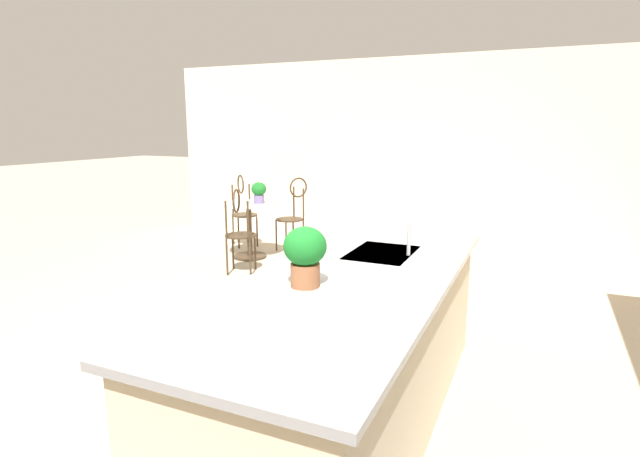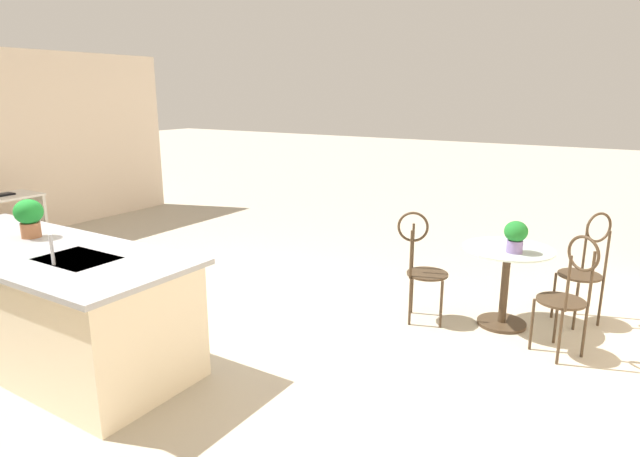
% 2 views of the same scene
% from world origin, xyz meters
% --- Properties ---
extents(ground_plane, '(40.00, 40.00, 0.00)m').
position_xyz_m(ground_plane, '(0.00, 0.00, 0.00)').
color(ground_plane, '#B2A893').
extents(wall_left_window, '(0.12, 7.80, 2.70)m').
position_xyz_m(wall_left_window, '(-4.26, 0.00, 1.35)').
color(wall_left_window, beige).
rests_on(wall_left_window, ground).
extents(kitchen_island, '(2.80, 1.06, 0.92)m').
position_xyz_m(kitchen_island, '(0.30, 0.85, 0.46)').
color(kitchen_island, beige).
rests_on(kitchen_island, ground).
extents(bistro_table, '(0.80, 0.80, 0.74)m').
position_xyz_m(bistro_table, '(-2.70, -1.74, 0.45)').
color(bistro_table, '#3D2D1E').
rests_on(bistro_table, ground).
extents(chair_near_window, '(0.52, 0.52, 1.04)m').
position_xyz_m(chair_near_window, '(-3.27, -1.37, 0.57)').
color(chair_near_window, '#3D2D1E').
rests_on(chair_near_window, ground).
extents(chair_by_island, '(0.52, 0.48, 1.04)m').
position_xyz_m(chair_by_island, '(-2.00, -1.44, 0.57)').
color(chair_by_island, '#3D2D1E').
rests_on(chair_by_island, ground).
extents(chair_toward_desk, '(0.54, 0.54, 1.04)m').
position_xyz_m(chair_toward_desk, '(-3.29, -2.22, 0.57)').
color(chair_toward_desk, '#3D2D1E').
rests_on(chair_toward_desk, ground).
extents(sink_faucet, '(0.02, 0.02, 0.22)m').
position_xyz_m(sink_faucet, '(-0.25, 1.03, 1.03)').
color(sink_faucet, '#B2B5BA').
rests_on(sink_faucet, kitchen_island).
extents(potted_plant_on_table, '(0.20, 0.20, 0.28)m').
position_xyz_m(potted_plant_on_table, '(-2.77, -1.62, 0.90)').
color(potted_plant_on_table, '#7A669E').
rests_on(potted_plant_on_table, bistro_table).
extents(potted_plant_counter_near, '(0.23, 0.23, 0.32)m').
position_xyz_m(potted_plant_counter_near, '(0.60, 0.69, 1.10)').
color(potted_plant_counter_near, '#9E603D').
rests_on(potted_plant_counter_near, kitchen_island).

